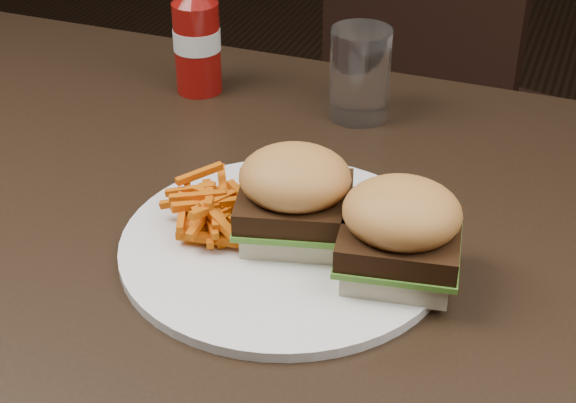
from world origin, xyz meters
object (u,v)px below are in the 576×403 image
(plate, at_px, (284,245))
(tumbler, at_px, (360,75))
(dining_table, at_px, (223,225))
(chair_far, at_px, (450,122))
(ketchup_bottle, at_px, (197,48))

(plate, height_order, tumbler, tumbler)
(dining_table, height_order, tumbler, tumbler)
(plate, bearing_deg, chair_far, 90.49)
(ketchup_bottle, bearing_deg, tumbler, 1.22)
(chair_far, relative_size, plate, 1.22)
(ketchup_bottle, bearing_deg, dining_table, -59.61)
(dining_table, bearing_deg, tumbler, 75.01)
(dining_table, xyz_separation_m, plate, (0.09, -0.04, 0.03))
(chair_far, bearing_deg, ketchup_bottle, 84.51)
(dining_table, relative_size, tumbler, 10.25)
(dining_table, distance_m, ketchup_bottle, 0.30)
(dining_table, distance_m, plate, 0.10)
(dining_table, xyz_separation_m, ketchup_bottle, (-0.15, 0.25, 0.08))
(ketchup_bottle, height_order, tumbler, ketchup_bottle)
(chair_far, distance_m, plate, 1.00)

